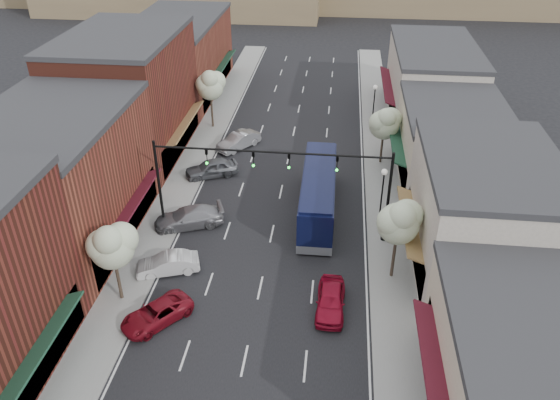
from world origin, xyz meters
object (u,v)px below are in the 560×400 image
(tree_right_near, at_px, (399,221))
(parked_car_a, at_px, (157,314))
(parked_car_d, at_px, (211,168))
(signal_mast_right, at_px, (354,183))
(lamp_post_near, at_px, (383,187))
(red_hatchback, at_px, (331,300))
(parked_car_c, at_px, (189,217))
(lamp_post_far, at_px, (374,99))
(tree_right_far, at_px, (385,122))
(signal_mast_left, at_px, (191,174))
(parked_car_b, at_px, (168,264))
(tree_left_far, at_px, (210,84))
(coach_bus, at_px, (318,193))
(tree_left_near, at_px, (112,244))
(parked_car_e, at_px, (239,141))

(tree_right_near, height_order, parked_car_a, tree_right_near)
(tree_right_near, distance_m, parked_car_d, 19.25)
(signal_mast_right, bearing_deg, lamp_post_near, 48.95)
(red_hatchback, relative_size, parked_car_c, 0.83)
(red_hatchback, bearing_deg, signal_mast_right, 82.35)
(parked_car_d, bearing_deg, lamp_post_far, 104.76)
(tree_right_far, relative_size, red_hatchback, 1.29)
(signal_mast_left, distance_m, parked_car_b, 6.48)
(tree_left_far, relative_size, lamp_post_far, 1.38)
(red_hatchback, distance_m, parked_car_d, 18.78)
(coach_bus, distance_m, parked_car_c, 9.81)
(tree_left_near, xyz_separation_m, red_hatchback, (12.72, 0.60, -3.51))
(signal_mast_left, height_order, tree_left_near, signal_mast_left)
(tree_left_far, height_order, parked_car_c, tree_left_far)
(tree_left_far, relative_size, parked_car_a, 1.43)
(lamp_post_far, bearing_deg, parked_car_b, -119.14)
(tree_left_near, relative_size, tree_left_far, 0.93)
(coach_bus, bearing_deg, parked_car_c, -163.71)
(signal_mast_right, relative_size, tree_right_near, 1.38)
(coach_bus, distance_m, parked_car_e, 13.22)
(parked_car_a, relative_size, parked_car_d, 0.96)
(parked_car_a, height_order, parked_car_b, parked_car_b)
(tree_left_near, distance_m, parked_car_c, 9.31)
(lamp_post_far, bearing_deg, parked_car_a, -114.28)
(tree_left_near, bearing_deg, lamp_post_near, 33.33)
(tree_left_near, height_order, coach_bus, tree_left_near)
(signal_mast_right, bearing_deg, parked_car_b, -156.64)
(signal_mast_right, height_order, parked_car_d, signal_mast_right)
(signal_mast_left, relative_size, lamp_post_near, 1.85)
(signal_mast_right, relative_size, parked_car_b, 2.03)
(coach_bus, height_order, red_hatchback, coach_bus)
(parked_car_d, bearing_deg, parked_car_c, -25.83)
(tree_right_far, distance_m, tree_left_near, 25.99)
(tree_right_far, height_order, coach_bus, tree_right_far)
(signal_mast_right, distance_m, parked_car_a, 15.28)
(tree_right_far, bearing_deg, red_hatchback, -101.31)
(parked_car_b, bearing_deg, tree_right_far, 120.48)
(signal_mast_right, height_order, lamp_post_near, signal_mast_right)
(tree_right_near, bearing_deg, tree_left_far, 127.04)
(coach_bus, distance_m, red_hatchback, 10.74)
(signal_mast_right, relative_size, red_hatchback, 1.96)
(tree_left_near, height_order, parked_car_e, tree_left_near)
(lamp_post_far, bearing_deg, parked_car_c, -125.44)
(tree_right_near, height_order, tree_left_near, tree_right_near)
(parked_car_c, bearing_deg, signal_mast_right, 67.54)
(red_hatchback, xyz_separation_m, parked_car_a, (-10.02, -2.15, -0.12))
(tree_left_far, bearing_deg, tree_right_near, -52.96)
(red_hatchback, xyz_separation_m, parked_car_d, (-10.67, 15.46, 0.05))
(tree_left_far, bearing_deg, parked_car_d, -78.33)
(lamp_post_near, xyz_separation_m, parked_car_a, (-13.36, -12.11, -2.41))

